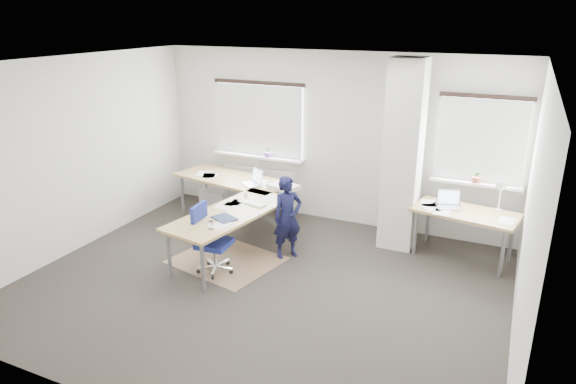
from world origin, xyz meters
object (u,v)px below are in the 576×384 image
at_px(desk_main, 235,196).
at_px(task_chair, 212,253).
at_px(desk_side, 466,214).
at_px(person, 288,217).

xyz_separation_m(desk_main, task_chair, (0.27, -1.09, -0.43)).
distance_m(desk_side, person, 2.50).
height_order(desk_side, task_chair, desk_side).
relative_size(desk_main, task_chair, 3.13).
bearing_deg(person, task_chair, 177.72).
height_order(desk_side, person, desk_side).
distance_m(task_chair, person, 1.16).
xyz_separation_m(desk_side, person, (-2.30, -0.97, -0.08)).
height_order(desk_main, desk_side, desk_side).
bearing_deg(desk_side, task_chair, -139.21).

